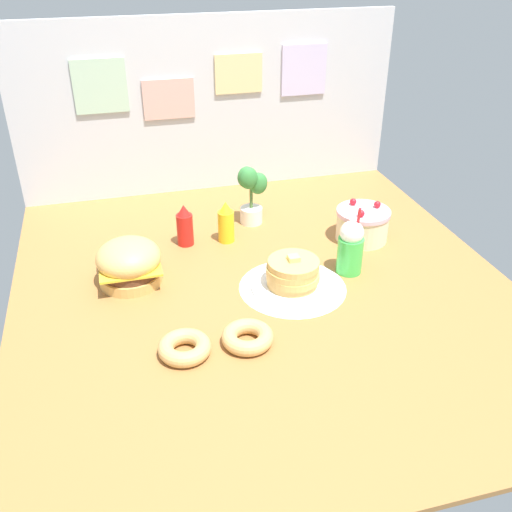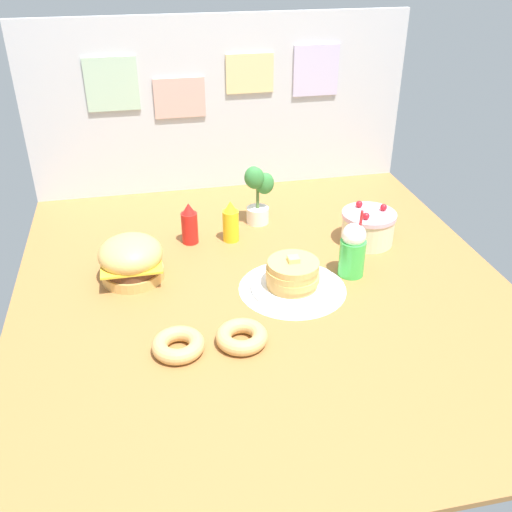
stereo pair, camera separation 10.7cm
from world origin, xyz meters
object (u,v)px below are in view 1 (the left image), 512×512
(ketchup_bottle, at_px, (185,226))
(potted_plant, at_px, (251,192))
(mustard_bottle, at_px, (226,223))
(donut_chocolate, at_px, (248,337))
(cream_soda_cup, at_px, (351,247))
(burger, at_px, (129,263))
(pancake_stack, at_px, (293,276))
(layer_cake, at_px, (362,224))
(donut_pink_glaze, at_px, (185,347))

(ketchup_bottle, xyz_separation_m, potted_plant, (0.34, 0.13, 0.07))
(mustard_bottle, xyz_separation_m, donut_chocolate, (-0.09, -0.75, -0.06))
(donut_chocolate, bearing_deg, potted_plant, 74.54)
(ketchup_bottle, height_order, potted_plant, potted_plant)
(cream_soda_cup, bearing_deg, burger, 170.03)
(burger, bearing_deg, donut_chocolate, -54.89)
(burger, relative_size, pancake_stack, 0.78)
(pancake_stack, bearing_deg, potted_plant, 91.01)
(burger, xyz_separation_m, potted_plant, (0.61, 0.39, 0.07))
(potted_plant, bearing_deg, ketchup_bottle, -158.81)
(ketchup_bottle, relative_size, mustard_bottle, 1.00)
(donut_chocolate, bearing_deg, cream_soda_cup, 33.86)
(layer_cake, relative_size, mustard_bottle, 1.25)
(donut_pink_glaze, relative_size, donut_chocolate, 1.00)
(pancake_stack, xyz_separation_m, mustard_bottle, (-0.17, 0.46, 0.03))
(ketchup_bottle, height_order, donut_chocolate, ketchup_bottle)
(potted_plant, bearing_deg, cream_soda_cup, -62.96)
(ketchup_bottle, bearing_deg, burger, -135.81)
(burger, relative_size, donut_chocolate, 1.43)
(pancake_stack, distance_m, donut_chocolate, 0.39)
(ketchup_bottle, distance_m, mustard_bottle, 0.19)
(burger, height_order, potted_plant, potted_plant)
(mustard_bottle, bearing_deg, layer_cake, -13.47)
(cream_soda_cup, bearing_deg, ketchup_bottle, 146.38)
(donut_pink_glaze, bearing_deg, layer_cake, 33.45)
(layer_cake, distance_m, cream_soda_cup, 0.30)
(pancake_stack, bearing_deg, cream_soda_cup, 12.79)
(mustard_bottle, distance_m, cream_soda_cup, 0.59)
(cream_soda_cup, relative_size, donut_chocolate, 1.61)
(mustard_bottle, bearing_deg, burger, -151.94)
(donut_pink_glaze, relative_size, potted_plant, 0.61)
(potted_plant, bearing_deg, layer_cake, -33.41)
(pancake_stack, distance_m, donut_pink_glaze, 0.56)
(layer_cake, height_order, potted_plant, potted_plant)
(pancake_stack, relative_size, potted_plant, 1.11)
(layer_cake, xyz_separation_m, ketchup_bottle, (-0.79, 0.16, 0.02))
(cream_soda_cup, distance_m, donut_pink_glaze, 0.83)
(ketchup_bottle, bearing_deg, donut_chocolate, -83.04)
(layer_cake, distance_m, donut_chocolate, 0.92)
(ketchup_bottle, bearing_deg, layer_cake, -11.60)
(burger, distance_m, layer_cake, 1.06)
(cream_soda_cup, bearing_deg, potted_plant, 117.04)
(burger, relative_size, ketchup_bottle, 1.33)
(layer_cake, height_order, ketchup_bottle, ketchup_bottle)
(burger, height_order, donut_pink_glaze, burger)
(burger, xyz_separation_m, donut_pink_glaze, (0.14, -0.51, -0.06))
(mustard_bottle, relative_size, donut_chocolate, 1.08)
(layer_cake, relative_size, donut_pink_glaze, 1.34)
(pancake_stack, xyz_separation_m, potted_plant, (-0.01, 0.61, 0.10))
(pancake_stack, distance_m, ketchup_bottle, 0.59)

